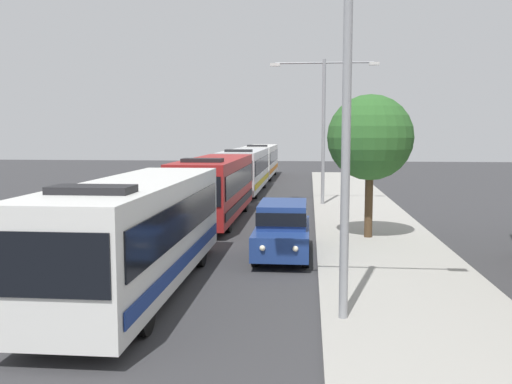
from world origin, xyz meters
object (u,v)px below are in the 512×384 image
(bus_lead, at_px, (139,230))
(streetlamp_near, at_px, (347,75))
(bus_second_in_line, at_px, (215,186))
(bus_fourth_in_line, at_px, (261,160))
(streetlamp_mid, at_px, (324,116))
(bus_middle, at_px, (245,169))
(roadside_tree, at_px, (370,138))
(white_suv, at_px, (283,227))

(bus_lead, xyz_separation_m, streetlamp_near, (5.40, -2.14, 3.88))
(bus_second_in_line, height_order, bus_fourth_in_line, same)
(bus_fourth_in_line, height_order, streetlamp_mid, streetlamp_mid)
(streetlamp_mid, bearing_deg, bus_middle, 127.31)
(streetlamp_mid, bearing_deg, streetlamp_near, -90.00)
(streetlamp_mid, bearing_deg, bus_second_in_line, -133.83)
(bus_lead, bearing_deg, bus_middle, 90.00)
(streetlamp_near, xyz_separation_m, roadside_tree, (1.58, 9.98, -1.46))
(streetlamp_near, bearing_deg, white_suv, 104.00)
(bus_middle, relative_size, bus_fourth_in_line, 0.97)
(bus_second_in_line, relative_size, streetlamp_near, 1.23)
(bus_second_in_line, distance_m, streetlamp_near, 16.04)
(white_suv, height_order, roadside_tree, roadside_tree)
(bus_middle, xyz_separation_m, streetlamp_near, (5.40, -27.31, 3.88))
(streetlamp_near, xyz_separation_m, streetlamp_mid, (-0.00, 20.22, -0.31))
(white_suv, relative_size, streetlamp_near, 0.55)
(bus_second_in_line, height_order, roadside_tree, roadside_tree)
(bus_middle, bearing_deg, white_suv, -79.77)
(streetlamp_mid, xyz_separation_m, roadside_tree, (1.58, -10.24, -1.15))
(bus_lead, height_order, streetlamp_near, streetlamp_near)
(bus_fourth_in_line, relative_size, streetlamp_near, 1.37)
(bus_lead, height_order, bus_second_in_line, same)
(bus_lead, xyz_separation_m, bus_second_in_line, (0.00, 12.46, 0.00))
(bus_fourth_in_line, bearing_deg, streetlamp_near, -82.41)
(bus_fourth_in_line, distance_m, white_suv, 33.91)
(bus_second_in_line, distance_m, roadside_tree, 8.72)
(bus_second_in_line, xyz_separation_m, roadside_tree, (6.98, -4.62, 2.42))
(bus_lead, height_order, streetlamp_mid, streetlamp_mid)
(roadside_tree, bearing_deg, streetlamp_mid, 98.79)
(white_suv, distance_m, streetlamp_near, 8.37)
(white_suv, relative_size, streetlamp_mid, 0.59)
(bus_second_in_line, xyz_separation_m, streetlamp_mid, (5.40, 5.62, 3.58))
(streetlamp_near, bearing_deg, streetlamp_mid, 90.00)
(bus_lead, bearing_deg, white_suv, 51.67)
(streetlamp_mid, bearing_deg, roadside_tree, -81.21)
(bus_middle, bearing_deg, bus_lead, -90.00)
(bus_second_in_line, xyz_separation_m, white_suv, (3.70, -7.78, -0.66))
(bus_lead, xyz_separation_m, bus_fourth_in_line, (0.00, 38.38, 0.00))
(bus_fourth_in_line, relative_size, streetlamp_mid, 1.48)
(streetlamp_mid, bearing_deg, bus_fourth_in_line, 104.89)
(bus_middle, distance_m, white_suv, 20.83)
(bus_fourth_in_line, bearing_deg, streetlamp_mid, -75.11)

